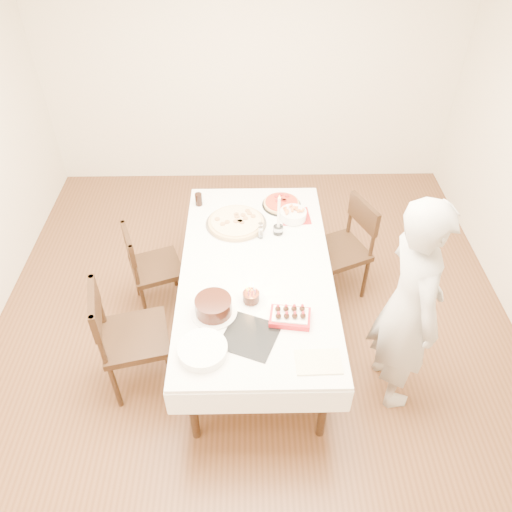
{
  "coord_description": "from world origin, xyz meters",
  "views": [
    {
      "loc": [
        -0.03,
        -2.74,
        3.33
      ],
      "look_at": [
        0.02,
        0.02,
        0.87
      ],
      "focal_mm": 35.0,
      "sensor_mm": 36.0,
      "label": 1
    }
  ],
  "objects_px": {
    "chair_left_savory": "(156,267)",
    "birthday_cake": "(251,293)",
    "dining_table": "(256,302)",
    "cola_glass": "(199,199)",
    "taper_candle": "(279,215)",
    "pizza_white": "(236,222)",
    "strawberry_box": "(290,317)",
    "person": "(409,307)",
    "pizza_pepperoni": "(281,203)",
    "layer_cake": "(213,307)",
    "chair_left_dessert": "(135,337)",
    "pasta_bowl": "(293,215)",
    "chair_right_savory": "(339,251)"
  },
  "relations": [
    {
      "from": "pizza_pepperoni",
      "to": "taper_candle",
      "type": "distance_m",
      "value": 0.42
    },
    {
      "from": "chair_left_dessert",
      "to": "pasta_bowl",
      "type": "bearing_deg",
      "value": -152.0
    },
    {
      "from": "cola_glass",
      "to": "layer_cake",
      "type": "relative_size",
      "value": 0.36
    },
    {
      "from": "taper_candle",
      "to": "pasta_bowl",
      "type": "bearing_deg",
      "value": 54.8
    },
    {
      "from": "pizza_white",
      "to": "taper_candle",
      "type": "relative_size",
      "value": 1.35
    },
    {
      "from": "person",
      "to": "birthday_cake",
      "type": "xyz_separation_m",
      "value": [
        -1.05,
        0.19,
        -0.04
      ]
    },
    {
      "from": "dining_table",
      "to": "chair_left_savory",
      "type": "xyz_separation_m",
      "value": [
        -0.84,
        0.36,
        0.06
      ]
    },
    {
      "from": "chair_left_dessert",
      "to": "birthday_cake",
      "type": "bearing_deg",
      "value": 173.98
    },
    {
      "from": "pizza_white",
      "to": "chair_left_savory",
      "type": "bearing_deg",
      "value": -165.43
    },
    {
      "from": "dining_table",
      "to": "chair_left_savory",
      "type": "bearing_deg",
      "value": 156.85
    },
    {
      "from": "chair_left_dessert",
      "to": "cola_glass",
      "type": "bearing_deg",
      "value": -120.39
    },
    {
      "from": "pizza_white",
      "to": "cola_glass",
      "type": "bearing_deg",
      "value": 139.19
    },
    {
      "from": "pizza_white",
      "to": "birthday_cake",
      "type": "bearing_deg",
      "value": -82.45
    },
    {
      "from": "chair_left_savory",
      "to": "birthday_cake",
      "type": "height_order",
      "value": "birthday_cake"
    },
    {
      "from": "chair_right_savory",
      "to": "strawberry_box",
      "type": "bearing_deg",
      "value": -139.87
    },
    {
      "from": "birthday_cake",
      "to": "cola_glass",
      "type": "bearing_deg",
      "value": 110.97
    },
    {
      "from": "taper_candle",
      "to": "pizza_white",
      "type": "bearing_deg",
      "value": 160.11
    },
    {
      "from": "dining_table",
      "to": "person",
      "type": "relative_size",
      "value": 1.23
    },
    {
      "from": "pizza_white",
      "to": "strawberry_box",
      "type": "distance_m",
      "value": 1.13
    },
    {
      "from": "dining_table",
      "to": "pizza_white",
      "type": "bearing_deg",
      "value": 106.26
    },
    {
      "from": "pizza_white",
      "to": "cola_glass",
      "type": "height_order",
      "value": "cola_glass"
    },
    {
      "from": "dining_table",
      "to": "birthday_cake",
      "type": "height_order",
      "value": "birthday_cake"
    },
    {
      "from": "dining_table",
      "to": "birthday_cake",
      "type": "distance_m",
      "value": 0.57
    },
    {
      "from": "layer_cake",
      "to": "dining_table",
      "type": "bearing_deg",
      "value": 56.43
    },
    {
      "from": "layer_cake",
      "to": "birthday_cake",
      "type": "height_order",
      "value": "birthday_cake"
    },
    {
      "from": "chair_right_savory",
      "to": "layer_cake",
      "type": "xyz_separation_m",
      "value": [
        -1.03,
        -0.95,
        0.34
      ]
    },
    {
      "from": "dining_table",
      "to": "person",
      "type": "xyz_separation_m",
      "value": [
        1.01,
        -0.53,
        0.5
      ]
    },
    {
      "from": "person",
      "to": "pizza_white",
      "type": "distance_m",
      "value": 1.58
    },
    {
      "from": "pizza_white",
      "to": "birthday_cake",
      "type": "distance_m",
      "value": 0.89
    },
    {
      "from": "strawberry_box",
      "to": "layer_cake",
      "type": "bearing_deg",
      "value": 171.98
    },
    {
      "from": "cola_glass",
      "to": "layer_cake",
      "type": "xyz_separation_m",
      "value": [
        0.19,
        -1.27,
        0.01
      ]
    },
    {
      "from": "chair_left_savory",
      "to": "pasta_bowl",
      "type": "xyz_separation_m",
      "value": [
        1.17,
        0.25,
        0.36
      ]
    },
    {
      "from": "person",
      "to": "pizza_pepperoni",
      "type": "distance_m",
      "value": 1.54
    },
    {
      "from": "dining_table",
      "to": "taper_candle",
      "type": "height_order",
      "value": "taper_candle"
    },
    {
      "from": "person",
      "to": "cola_glass",
      "type": "xyz_separation_m",
      "value": [
        -1.5,
        1.35,
        -0.06
      ]
    },
    {
      "from": "cola_glass",
      "to": "pizza_white",
      "type": "bearing_deg",
      "value": -40.81
    },
    {
      "from": "pizza_pepperoni",
      "to": "layer_cake",
      "type": "bearing_deg",
      "value": -113.18
    },
    {
      "from": "chair_left_savory",
      "to": "layer_cake",
      "type": "height_order",
      "value": "layer_cake"
    },
    {
      "from": "cola_glass",
      "to": "dining_table",
      "type": "bearing_deg",
      "value": -59.42
    },
    {
      "from": "strawberry_box",
      "to": "chair_left_savory",
      "type": "bearing_deg",
      "value": 140.36
    },
    {
      "from": "chair_left_savory",
      "to": "chair_left_dessert",
      "type": "xyz_separation_m",
      "value": [
        -0.04,
        -0.81,
        0.06
      ]
    },
    {
      "from": "dining_table",
      "to": "pizza_pepperoni",
      "type": "relative_size",
      "value": 6.29
    },
    {
      "from": "person",
      "to": "taper_candle",
      "type": "bearing_deg",
      "value": 33.4
    },
    {
      "from": "chair_right_savory",
      "to": "cola_glass",
      "type": "height_order",
      "value": "chair_right_savory"
    },
    {
      "from": "pizza_white",
      "to": "strawberry_box",
      "type": "bearing_deg",
      "value": -70.35
    },
    {
      "from": "dining_table",
      "to": "chair_left_dessert",
      "type": "relative_size",
      "value": 2.15
    },
    {
      "from": "pizza_white",
      "to": "pizza_pepperoni",
      "type": "relative_size",
      "value": 1.5
    },
    {
      "from": "dining_table",
      "to": "pasta_bowl",
      "type": "distance_m",
      "value": 0.81
    },
    {
      "from": "chair_left_dessert",
      "to": "strawberry_box",
      "type": "relative_size",
      "value": 3.63
    },
    {
      "from": "chair_left_savory",
      "to": "pizza_white",
      "type": "xyz_separation_m",
      "value": [
        0.69,
        0.18,
        0.34
      ]
    }
  ]
}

